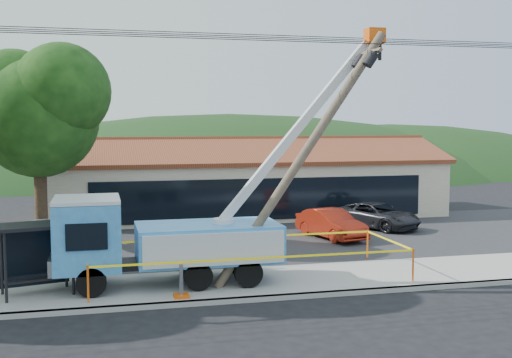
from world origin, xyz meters
The scene contains 15 objects.
ground centered at (0.00, 0.00, 0.00)m, with size 120.00×120.00×0.00m, color black.
curb centered at (0.00, 2.10, 0.07)m, with size 60.00×0.25×0.15m, color #A09D95.
sidewalk centered at (0.00, 4.00, 0.07)m, with size 60.00×4.00×0.15m, color #A09D95.
parking_lot centered at (0.00, 12.00, 0.05)m, with size 60.00×12.00×0.10m, color #28282B.
strip_mall centered at (4.00, 19.98, 1.88)m, with size 22.50×8.53×4.67m.
tree_lot centered at (-7.00, 13.00, 6.21)m, with size 6.30×5.60×8.94m.
hill_center centered at (10.00, 55.00, 0.00)m, with size 89.60×64.00×32.00m, color #1B3914.
hill_east centered at (30.00, 55.00, 0.00)m, with size 72.80×52.00×26.00m, color #1B3914.
utility_truck centered at (-2.47, 4.32, 1.74)m, with size 11.23×3.98×8.59m.
leaning_pole centered at (2.32, 3.51, 4.73)m, with size 5.93×1.70×8.51m.
bus_shelter centered at (-6.44, 4.12, 1.78)m, with size 2.60×1.95×2.25m.
caution_tape centered at (0.45, 4.56, 0.96)m, with size 10.70×3.83×1.11m.
car_silver centered at (-6.37, 9.64, 0.00)m, with size 1.89×4.71×1.60m, color silver.
car_red centered at (6.01, 11.16, 0.00)m, with size 1.43×4.11×1.35m, color #9C200F.
car_dark centered at (9.30, 13.32, 0.00)m, with size 2.15×4.66×1.29m, color #222327.
Camera 1 is at (-4.48, -16.73, 5.55)m, focal length 45.00 mm.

